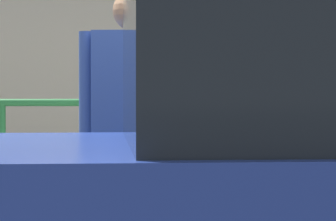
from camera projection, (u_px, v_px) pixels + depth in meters
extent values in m
cylinder|color=slate|center=(211.00, 208.00, 4.38)|extent=(0.07, 0.07, 1.05)
cylinder|color=slate|center=(211.00, 90.00, 4.37)|extent=(0.19, 0.19, 0.31)
sphere|color=silver|center=(211.00, 58.00, 4.36)|extent=(0.18, 0.18, 0.18)
cube|color=black|center=(213.00, 78.00, 4.27)|extent=(0.10, 0.01, 0.07)
cube|color=green|center=(213.00, 100.00, 4.27)|extent=(0.11, 0.01, 0.09)
cylinder|color=slate|center=(117.00, 221.00, 4.42)|extent=(0.15, 0.15, 0.89)
cylinder|color=slate|center=(150.00, 221.00, 4.41)|extent=(0.15, 0.15, 0.89)
cube|color=#2D478C|center=(133.00, 88.00, 4.40)|extent=(0.49, 0.28, 0.67)
sphere|color=#936B4C|center=(133.00, 11.00, 4.39)|extent=(0.24, 0.24, 0.24)
cylinder|color=#2D478C|center=(87.00, 85.00, 4.42)|extent=(0.09, 0.09, 0.63)
cylinder|color=#2D478C|center=(182.00, 75.00, 4.51)|extent=(0.14, 0.38, 0.60)
cylinder|color=#1E602D|center=(211.00, 102.00, 6.24)|extent=(24.00, 0.06, 0.06)
cylinder|color=#1E602D|center=(211.00, 164.00, 6.25)|extent=(24.00, 0.05, 0.05)
cylinder|color=#1E602D|center=(2.00, 172.00, 6.15)|extent=(0.06, 0.06, 1.13)
cylinder|color=#1E602D|center=(211.00, 170.00, 6.25)|extent=(0.06, 0.06, 1.13)
cube|color=#ADA38E|center=(190.00, 60.00, 8.19)|extent=(32.00, 0.50, 3.47)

